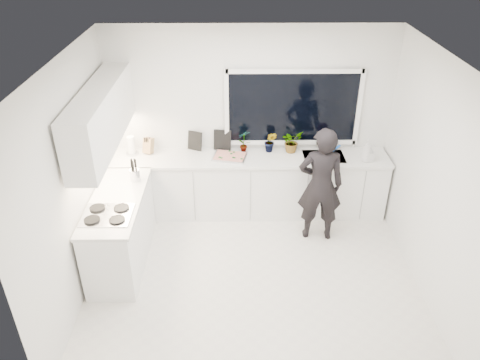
{
  "coord_description": "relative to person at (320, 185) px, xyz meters",
  "views": [
    {
      "loc": [
        -0.21,
        -4.45,
        3.98
      ],
      "look_at": [
        -0.16,
        0.4,
        1.15
      ],
      "focal_mm": 35.0,
      "sensor_mm": 36.0,
      "label": 1
    }
  ],
  "objects": [
    {
      "name": "ceiling",
      "position": [
        -0.91,
        -0.82,
        1.89
      ],
      "size": [
        4.0,
        3.5,
        0.02
      ],
      "primitive_type": "cube",
      "color": "white",
      "rests_on": "wall_back"
    },
    {
      "name": "paper_towel_roll",
      "position": [
        -2.6,
        0.73,
        0.23
      ],
      "size": [
        0.14,
        0.14,
        0.26
      ],
      "primitive_type": "cylinder",
      "rotation": [
        0.0,
        0.0,
        0.39
      ],
      "color": "silver",
      "rests_on": "countertop_back"
    },
    {
      "name": "watering_can",
      "position": [
        0.24,
        0.79,
        0.17
      ],
      "size": [
        0.17,
        0.17,
        0.13
      ],
      "primitive_type": "cylinder",
      "rotation": [
        0.0,
        0.0,
        -0.29
      ],
      "color": "blue",
      "rests_on": "countertop_back"
    },
    {
      "name": "wall_right",
      "position": [
        1.1,
        -0.82,
        0.53
      ],
      "size": [
        0.02,
        3.5,
        2.7
      ],
      "primitive_type": "cube",
      "color": "white",
      "rests_on": "ground"
    },
    {
      "name": "countertop_left",
      "position": [
        -2.58,
        -0.47,
        0.08
      ],
      "size": [
        0.62,
        1.6,
        0.04
      ],
      "primitive_type": "cube",
      "color": "silver",
      "rests_on": "base_cabinets_left"
    },
    {
      "name": "countertop_back",
      "position": [
        -0.91,
        0.62,
        0.08
      ],
      "size": [
        3.94,
        0.62,
        0.04
      ],
      "primitive_type": "cube",
      "color": "silver",
      "rests_on": "base_cabinets_back"
    },
    {
      "name": "sink",
      "position": [
        0.14,
        0.63,
        0.05
      ],
      "size": [
        0.58,
        0.42,
        0.14
      ],
      "primitive_type": "cube",
      "color": "silver",
      "rests_on": "countertop_back"
    },
    {
      "name": "herb_plants",
      "position": [
        -0.33,
        0.79,
        0.27
      ],
      "size": [
        1.41,
        0.37,
        0.34
      ],
      "color": "#26662D",
      "rests_on": "countertop_back"
    },
    {
      "name": "wall_back",
      "position": [
        -0.91,
        0.94,
        0.53
      ],
      "size": [
        4.0,
        0.02,
        2.7
      ],
      "primitive_type": "cube",
      "color": "white",
      "rests_on": "ground"
    },
    {
      "name": "stovetop",
      "position": [
        -2.6,
        -0.82,
        0.12
      ],
      "size": [
        0.56,
        0.48,
        0.03
      ],
      "primitive_type": "cube",
      "color": "black",
      "rests_on": "countertop_left"
    },
    {
      "name": "window",
      "position": [
        -0.31,
        0.9,
        0.73
      ],
      "size": [
        1.8,
        0.02,
        1.0
      ],
      "primitive_type": "cube",
      "color": "black",
      "rests_on": "wall_back"
    },
    {
      "name": "base_cabinets_back",
      "position": [
        -0.91,
        0.63,
        -0.38
      ],
      "size": [
        3.92,
        0.58,
        0.88
      ],
      "primitive_type": "cube",
      "color": "white",
      "rests_on": "floor"
    },
    {
      "name": "utensil_crock",
      "position": [
        -2.42,
        -0.02,
        0.18
      ],
      "size": [
        0.17,
        0.17,
        0.16
      ],
      "primitive_type": "cylinder",
      "rotation": [
        0.0,
        0.0,
        0.38
      ],
      "color": "silver",
      "rests_on": "countertop_left"
    },
    {
      "name": "faucet",
      "position": [
        0.14,
        0.83,
        0.21
      ],
      "size": [
        0.03,
        0.03,
        0.22
      ],
      "primitive_type": "cylinder",
      "color": "silver",
      "rests_on": "countertop_back"
    },
    {
      "name": "upper_cabinets",
      "position": [
        -2.7,
        -0.12,
        1.03
      ],
      "size": [
        0.34,
        2.1,
        0.7
      ],
      "primitive_type": "cube",
      "color": "white",
      "rests_on": "wall_left"
    },
    {
      "name": "picture_frame_small",
      "position": [
        -1.31,
        0.87,
        0.25
      ],
      "size": [
        0.25,
        0.06,
        0.3
      ],
      "primitive_type": "cube",
      "rotation": [
        0.0,
        0.0,
        -0.15
      ],
      "color": "black",
      "rests_on": "countertop_back"
    },
    {
      "name": "base_cabinets_left",
      "position": [
        -2.58,
        -0.47,
        -0.38
      ],
      "size": [
        0.58,
        1.6,
        0.88
      ],
      "primitive_type": "cube",
      "color": "white",
      "rests_on": "floor"
    },
    {
      "name": "floor",
      "position": [
        -0.91,
        -0.82,
        -0.83
      ],
      "size": [
        4.0,
        3.5,
        0.02
      ],
      "primitive_type": "cube",
      "color": "beige",
      "rests_on": "ground"
    },
    {
      "name": "soap_bottles",
      "position": [
        0.71,
        0.48,
        0.25
      ],
      "size": [
        0.18,
        0.13,
        0.33
      ],
      "color": "#D8BF66",
      "rests_on": "countertop_back"
    },
    {
      "name": "picture_frame_large",
      "position": [
        -1.7,
        0.87,
        0.24
      ],
      "size": [
        0.21,
        0.11,
        0.28
      ],
      "primitive_type": "cube",
      "rotation": [
        0.0,
        0.0,
        -0.43
      ],
      "color": "black",
      "rests_on": "countertop_back"
    },
    {
      "name": "wall_left",
      "position": [
        -2.92,
        -0.82,
        0.53
      ],
      "size": [
        0.02,
        3.5,
        2.7
      ],
      "primitive_type": "cube",
      "color": "white",
      "rests_on": "ground"
    },
    {
      "name": "person",
      "position": [
        0.0,
        0.0,
        0.0
      ],
      "size": [
        0.62,
        0.43,
        1.64
      ],
      "primitive_type": "imported",
      "rotation": [
        0.0,
        0.0,
        3.08
      ],
      "color": "black",
      "rests_on": "floor"
    },
    {
      "name": "knife_block",
      "position": [
        -2.37,
        0.77,
        0.21
      ],
      "size": [
        0.16,
        0.14,
        0.22
      ],
      "primitive_type": "cube",
      "rotation": [
        0.0,
        0.0,
        -0.41
      ],
      "color": "#976446",
      "rests_on": "countertop_back"
    },
    {
      "name": "pizza",
      "position": [
        -1.2,
        0.6,
        0.13
      ],
      "size": [
        0.47,
        0.38,
        0.01
      ],
      "primitive_type": "cube",
      "rotation": [
        0.0,
        0.0,
        -0.21
      ],
      "color": "red",
      "rests_on": "pizza_tray"
    },
    {
      "name": "pizza_tray",
      "position": [
        -1.2,
        0.6,
        0.12
      ],
      "size": [
        0.52,
        0.43,
        0.03
      ],
      "primitive_type": "cube",
      "rotation": [
        0.0,
        0.0,
        -0.21
      ],
      "color": "silver",
      "rests_on": "countertop_back"
    }
  ]
}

